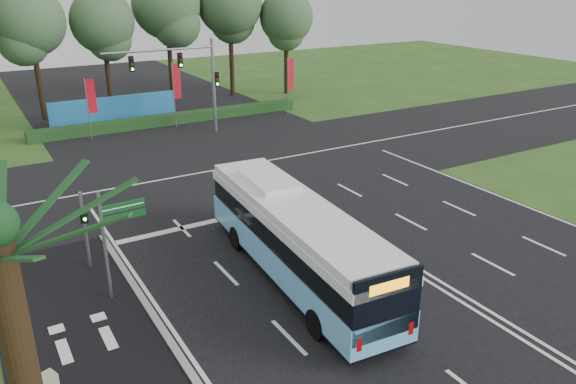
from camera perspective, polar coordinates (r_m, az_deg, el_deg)
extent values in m
plane|color=#28511B|center=(26.14, 6.96, -4.63)|extent=(120.00, 120.00, 0.00)
cube|color=black|center=(26.13, 6.96, -4.59)|extent=(20.00, 120.00, 0.04)
cube|color=black|center=(35.64, -4.76, 2.67)|extent=(120.00, 14.00, 0.05)
cube|color=black|center=(19.29, -19.12, -16.04)|extent=(5.00, 18.00, 0.06)
cube|color=gray|center=(19.68, -12.13, -14.29)|extent=(0.25, 18.00, 0.12)
cube|color=#65BAEC|center=(22.20, 0.79, -6.30)|extent=(3.41, 12.21, 1.11)
cube|color=black|center=(22.44, 0.78, -7.44)|extent=(3.38, 12.15, 0.30)
cube|color=black|center=(21.75, 0.80, -3.96)|extent=(3.30, 12.02, 0.95)
cube|color=white|center=(21.50, 0.81, -2.50)|extent=(3.41, 12.21, 0.35)
cube|color=white|center=(21.36, 0.81, -1.64)|extent=(3.33, 11.73, 0.35)
cube|color=white|center=(23.36, -1.99, 1.19)|extent=(1.83, 3.13, 0.25)
cube|color=black|center=(17.29, 10.01, -11.33)|extent=(2.44, 0.30, 2.21)
cube|color=orange|center=(16.90, 10.25, -9.38)|extent=(1.41, 0.17, 0.35)
cylinder|color=black|center=(24.82, -5.25, -4.69)|extent=(0.36, 1.06, 1.04)
cylinder|color=black|center=(25.65, -0.35, -3.69)|extent=(0.36, 1.06, 1.04)
cylinder|color=black|center=(19.12, 2.90, -13.25)|extent=(0.36, 1.06, 1.04)
cylinder|color=black|center=(20.20, 8.86, -11.44)|extent=(0.36, 1.06, 1.04)
cylinder|color=gray|center=(24.08, -19.89, -3.75)|extent=(0.13, 0.13, 3.37)
cube|color=black|center=(23.67, -19.99, -2.54)|extent=(0.32, 0.27, 0.38)
sphere|color=#19F233|center=(23.58, -19.94, -2.63)|extent=(0.13, 0.13, 0.13)
cylinder|color=gray|center=(21.37, -18.10, -5.35)|extent=(0.13, 0.13, 4.31)
cube|color=#0C4719|center=(21.00, -16.43, -1.43)|extent=(1.62, 0.14, 0.32)
cube|color=#0C4719|center=(21.14, -16.32, -2.37)|extent=(1.62, 0.14, 0.24)
cube|color=white|center=(20.96, -16.40, -1.46)|extent=(1.51, 0.09, 0.04)
cylinder|color=gray|center=(42.95, -19.63, 7.86)|extent=(0.07, 0.07, 4.55)
cube|color=red|center=(42.79, -19.34, 9.17)|extent=(0.61, 0.10, 2.43)
cylinder|color=gray|center=(45.00, -11.49, 9.57)|extent=(0.08, 0.08, 5.08)
cube|color=red|center=(45.03, -11.22, 10.99)|extent=(0.65, 0.26, 2.71)
cylinder|color=gray|center=(48.49, -0.02, 10.69)|extent=(0.08, 0.08, 4.87)
cube|color=red|center=(48.55, 0.29, 11.93)|extent=(0.64, 0.18, 2.60)
cylinder|color=gray|center=(43.08, -7.55, 10.60)|extent=(0.24, 0.24, 7.00)
cylinder|color=gray|center=(41.26, -12.99, 13.87)|extent=(8.00, 0.16, 0.16)
cube|color=black|center=(41.84, -10.91, 13.01)|extent=(0.32, 0.28, 1.05)
cube|color=black|center=(40.80, -15.62, 12.42)|extent=(0.32, 0.28, 1.05)
cube|color=black|center=(43.09, -7.27, 11.29)|extent=(0.32, 0.28, 1.05)
cube|color=#123315|center=(46.69, -11.61, 7.28)|extent=(22.00, 1.20, 0.80)
cube|color=#1F6BA8|center=(47.80, -17.25, 7.95)|extent=(10.00, 0.30, 2.20)
cylinder|color=black|center=(50.74, -24.07, 10.88)|extent=(0.44, 0.44, 7.53)
sphere|color=#365532|center=(50.28, -24.80, 15.53)|extent=(5.55, 5.55, 5.55)
cylinder|color=black|center=(52.14, -17.86, 11.76)|extent=(0.44, 0.44, 7.24)
sphere|color=#365532|center=(51.70, -18.37, 16.13)|extent=(5.34, 5.34, 5.34)
cylinder|color=black|center=(54.59, -11.90, 13.29)|extent=(0.44, 0.44, 8.34)
sphere|color=#365532|center=(54.18, -12.29, 18.11)|extent=(6.15, 6.15, 6.15)
cylinder|color=black|center=(56.38, -5.78, 13.87)|extent=(0.44, 0.44, 8.36)
sphere|color=#365532|center=(55.98, -5.97, 18.57)|extent=(6.16, 6.16, 6.16)
cylinder|color=black|center=(57.42, -0.18, 13.47)|extent=(0.44, 0.44, 7.08)
sphere|color=#365532|center=(57.02, -0.18, 17.37)|extent=(5.22, 5.22, 5.22)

